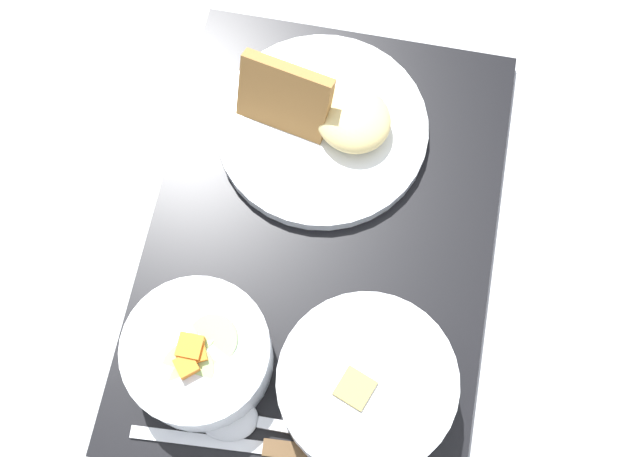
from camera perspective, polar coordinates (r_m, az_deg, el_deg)
ground_plane at (r=0.72m, az=0.00°, el=-1.18°), size 4.00×4.00×0.00m
serving_tray at (r=0.72m, az=0.00°, el=-1.00°), size 0.45×0.33×0.01m
bowl_salad at (r=0.66m, az=-8.67°, el=-8.81°), size 0.12×0.12×0.06m
bowl_soup at (r=0.65m, az=3.30°, el=-11.07°), size 0.14×0.14×0.06m
plate_main at (r=0.74m, az=0.25°, el=7.45°), size 0.19×0.19×0.08m
knife at (r=0.67m, az=-2.50°, el=-15.47°), size 0.01×0.18×0.01m
spoon at (r=0.67m, az=-4.50°, el=-13.55°), size 0.04×0.16×0.01m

